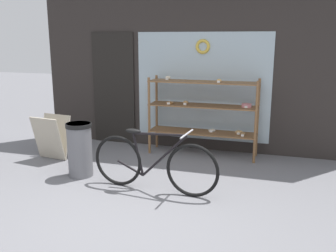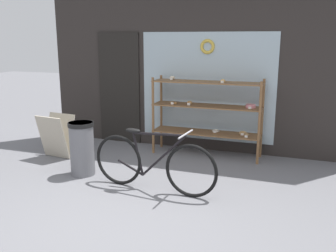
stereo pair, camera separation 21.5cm
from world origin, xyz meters
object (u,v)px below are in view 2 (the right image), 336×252
bicycle (153,163)px  display_case (208,109)px  sandwich_board (56,136)px  trash_bin (82,147)px

bicycle → display_case: bearing=84.5°
sandwich_board → trash_bin: (0.87, -0.57, 0.06)m
display_case → sandwich_board: size_ratio=2.55×
display_case → trash_bin: display_case is taller
display_case → sandwich_board: 2.62m
sandwich_board → trash_bin: size_ratio=0.91×
display_case → bicycle: 1.84m
display_case → bicycle: (-0.31, -1.77, -0.43)m
trash_bin → sandwich_board: bearing=146.6°
display_case → trash_bin: size_ratio=2.33×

